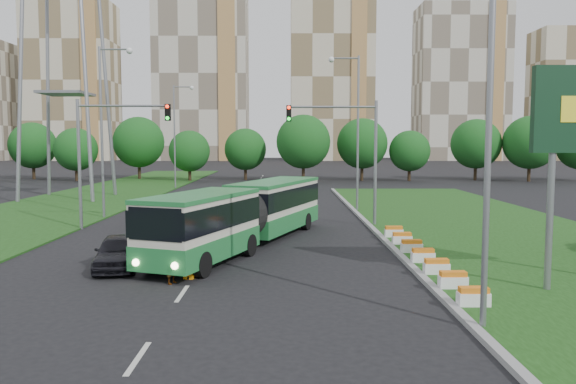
{
  "coord_description": "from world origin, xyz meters",
  "views": [
    {
      "loc": [
        0.66,
        -25.55,
        5.34
      ],
      "look_at": [
        0.83,
        5.76,
        2.6
      ],
      "focal_mm": 35.0,
      "sensor_mm": 36.0,
      "label": 1
    }
  ],
  "objects_px": {
    "traffic_mast_median": "(350,143)",
    "pedestrian": "(172,263)",
    "traffic_mast_left": "(105,143)",
    "car_left_far": "(163,215)",
    "shopping_trolley": "(189,271)",
    "articulated_bus": "(241,214)",
    "car_left_near": "(118,252)"
  },
  "relations": [
    {
      "from": "traffic_mast_left",
      "to": "pedestrian",
      "type": "height_order",
      "value": "traffic_mast_left"
    },
    {
      "from": "car_left_far",
      "to": "shopping_trolley",
      "type": "bearing_deg",
      "value": -90.05
    },
    {
      "from": "car_left_near",
      "to": "traffic_mast_left",
      "type": "bearing_deg",
      "value": 100.51
    },
    {
      "from": "pedestrian",
      "to": "car_left_near",
      "type": "bearing_deg",
      "value": 70.73
    },
    {
      "from": "articulated_bus",
      "to": "car_left_far",
      "type": "distance_m",
      "value": 8.74
    },
    {
      "from": "car_left_near",
      "to": "car_left_far",
      "type": "xyz_separation_m",
      "value": [
        -0.69,
        11.94,
        0.05
      ]
    },
    {
      "from": "car_left_far",
      "to": "shopping_trolley",
      "type": "distance_m",
      "value": 14.34
    },
    {
      "from": "traffic_mast_left",
      "to": "shopping_trolley",
      "type": "relative_size",
      "value": 12.9
    },
    {
      "from": "traffic_mast_left",
      "to": "car_left_far",
      "type": "relative_size",
      "value": 1.7
    },
    {
      "from": "articulated_bus",
      "to": "pedestrian",
      "type": "relative_size",
      "value": 10.43
    },
    {
      "from": "traffic_mast_median",
      "to": "articulated_bus",
      "type": "bearing_deg",
      "value": -133.37
    },
    {
      "from": "shopping_trolley",
      "to": "traffic_mast_median",
      "type": "bearing_deg",
      "value": 72.0
    },
    {
      "from": "traffic_mast_median",
      "to": "shopping_trolley",
      "type": "bearing_deg",
      "value": -119.76
    },
    {
      "from": "traffic_mast_left",
      "to": "articulated_bus",
      "type": "distance_m",
      "value": 11.12
    },
    {
      "from": "traffic_mast_median",
      "to": "car_left_near",
      "type": "xyz_separation_m",
      "value": [
        -11.23,
        -12.0,
        -4.62
      ]
    },
    {
      "from": "traffic_mast_median",
      "to": "pedestrian",
      "type": "bearing_deg",
      "value": -120.01
    },
    {
      "from": "traffic_mast_left",
      "to": "pedestrian",
      "type": "distance_m",
      "value": 15.82
    },
    {
      "from": "traffic_mast_left",
      "to": "car_left_far",
      "type": "distance_m",
      "value": 5.68
    },
    {
      "from": "traffic_mast_left",
      "to": "shopping_trolley",
      "type": "xyz_separation_m",
      "value": [
        7.26,
        -12.82,
        -5.04
      ]
    },
    {
      "from": "traffic_mast_median",
      "to": "traffic_mast_left",
      "type": "bearing_deg",
      "value": -176.23
    },
    {
      "from": "traffic_mast_left",
      "to": "articulated_bus",
      "type": "height_order",
      "value": "traffic_mast_left"
    },
    {
      "from": "traffic_mast_left",
      "to": "pedestrian",
      "type": "relative_size",
      "value": 5.0
    },
    {
      "from": "traffic_mast_median",
      "to": "traffic_mast_left",
      "type": "height_order",
      "value": "same"
    },
    {
      "from": "traffic_mast_left",
      "to": "car_left_near",
      "type": "relative_size",
      "value": 1.87
    },
    {
      "from": "traffic_mast_median",
      "to": "car_left_far",
      "type": "xyz_separation_m",
      "value": [
        -11.92,
        -0.06,
        -4.57
      ]
    },
    {
      "from": "pedestrian",
      "to": "shopping_trolley",
      "type": "bearing_deg",
      "value": -11.33
    },
    {
      "from": "traffic_mast_median",
      "to": "articulated_bus",
      "type": "distance_m",
      "value": 9.98
    },
    {
      "from": "articulated_bus",
      "to": "pedestrian",
      "type": "distance_m",
      "value": 8.12
    },
    {
      "from": "car_left_near",
      "to": "car_left_far",
      "type": "distance_m",
      "value": 11.96
    },
    {
      "from": "pedestrian",
      "to": "articulated_bus",
      "type": "bearing_deg",
      "value": 8.47
    },
    {
      "from": "car_left_near",
      "to": "articulated_bus",
      "type": "bearing_deg",
      "value": 38.08
    },
    {
      "from": "traffic_mast_median",
      "to": "articulated_bus",
      "type": "relative_size",
      "value": 0.48
    }
  ]
}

